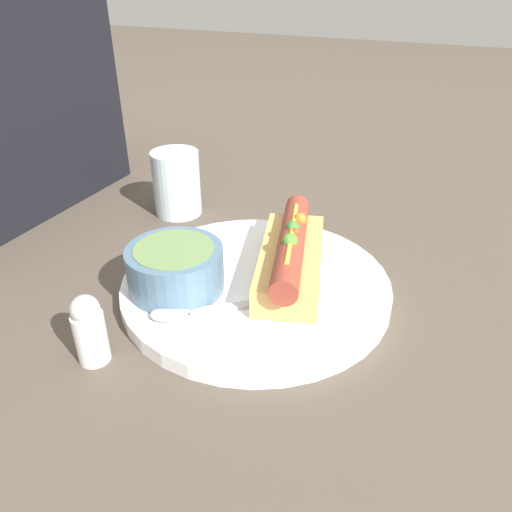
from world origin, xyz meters
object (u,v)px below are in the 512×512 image
(hot_dog, at_px, (291,256))
(drinking_glass, at_px, (177,183))
(soup_bowl, at_px, (175,266))
(spoon, at_px, (197,310))
(salt_shaker, at_px, (89,329))

(hot_dog, height_order, drinking_glass, drinking_glass)
(hot_dog, relative_size, drinking_glass, 2.10)
(soup_bowl, xyz_separation_m, drinking_glass, (0.19, 0.11, 0.00))
(soup_bowl, distance_m, spoon, 0.06)
(hot_dog, distance_m, drinking_glass, 0.24)
(spoon, xyz_separation_m, drinking_glass, (0.21, 0.15, 0.02))
(drinking_glass, bearing_deg, salt_shaker, -162.56)
(hot_dog, distance_m, soup_bowl, 0.12)
(hot_dog, relative_size, salt_shaker, 2.73)
(spoon, bearing_deg, drinking_glass, -90.65)
(hot_dog, height_order, soup_bowl, hot_dog)
(spoon, bearing_deg, soup_bowl, -72.55)
(soup_bowl, distance_m, salt_shaker, 0.11)
(spoon, height_order, salt_shaker, salt_shaker)
(hot_dog, xyz_separation_m, soup_bowl, (-0.07, 0.10, 0.00))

